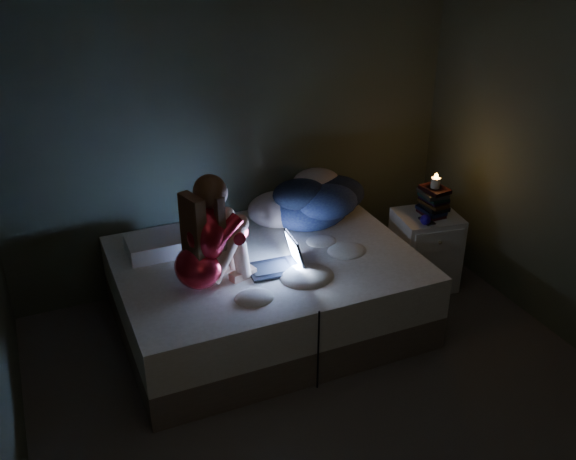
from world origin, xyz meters
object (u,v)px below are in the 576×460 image
candle (435,185)px  woman (197,236)px  nightstand (424,250)px  phone (429,221)px  laptop (273,254)px  bed (266,291)px

candle → woman: bearing=-173.2°
nightstand → candle: (0.03, 0.00, 0.56)m
nightstand → candle: bearing=11.7°
phone → laptop: bearing=177.6°
nightstand → candle: size_ratio=7.81×
nightstand → candle: 0.56m
laptop → phone: size_ratio=2.59×
bed → woman: size_ratio=2.70×
phone → nightstand: bearing=51.4°
bed → woman: 0.88m
bed → phone: size_ratio=14.72×
woman → phone: size_ratio=5.45×
candle → nightstand: bearing=-176.7°
laptop → phone: (1.32, 0.10, -0.06)m
woman → nightstand: (1.91, 0.23, -0.64)m
laptop → candle: candle is taller
woman → laptop: bearing=-14.4°
laptop → bed: bearing=88.9°
woman → phone: 1.88m
woman → laptop: size_ratio=2.11×
nightstand → phone: phone is taller
laptop → nightstand: laptop is taller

